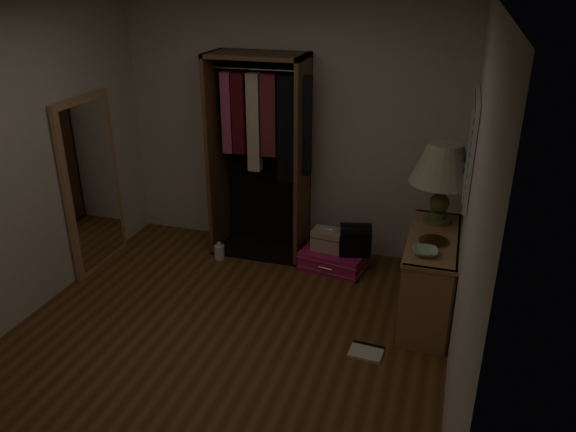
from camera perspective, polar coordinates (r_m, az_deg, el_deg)
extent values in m
plane|color=#583719|center=(4.59, -7.31, -13.38)|extent=(4.00, 4.00, 0.00)
cube|color=beige|center=(5.72, 0.25, 9.01)|extent=(3.50, 0.02, 2.60)
cube|color=beige|center=(3.60, 17.84, -1.26)|extent=(0.02, 4.00, 2.60)
cube|color=beige|center=(4.93, -27.08, 3.92)|extent=(0.02, 4.00, 2.60)
cube|color=silver|center=(4.46, 18.16, 6.90)|extent=(0.03, 0.96, 0.76)
cube|color=black|center=(4.46, 18.15, 6.90)|extent=(0.03, 0.90, 0.70)
cube|color=white|center=(4.56, 17.44, 3.19)|extent=(0.01, 0.88, 0.02)
cube|color=white|center=(4.53, 17.56, 4.11)|extent=(0.01, 0.88, 0.02)
cube|color=white|center=(4.51, 17.68, 5.04)|extent=(0.01, 0.88, 0.02)
cube|color=white|center=(4.48, 17.80, 5.98)|extent=(0.01, 0.88, 0.02)
cube|color=white|center=(4.46, 17.93, 6.93)|extent=(0.01, 0.88, 0.02)
cube|color=white|center=(4.44, 18.05, 7.88)|extent=(0.01, 0.88, 0.02)
cube|color=white|center=(4.42, 18.18, 8.85)|extent=(0.01, 0.88, 0.02)
cube|color=white|center=(4.40, 18.31, 9.83)|extent=(0.01, 0.88, 0.02)
cube|color=white|center=(4.39, 18.44, 10.81)|extent=(0.01, 0.88, 0.02)
cube|color=#9A6D4A|center=(4.45, 13.71, -9.35)|extent=(0.40, 0.03, 0.75)
cube|color=#9A6D4A|center=(5.38, 14.63, -3.33)|extent=(0.40, 0.03, 0.75)
cube|color=#9A6D4A|center=(5.07, 13.86, -9.15)|extent=(0.40, 1.04, 0.03)
cube|color=#9A6D4A|center=(4.82, 14.45, -4.03)|extent=(0.40, 1.04, 0.03)
cube|color=#9A6D4A|center=(4.75, 14.65, -2.27)|extent=(0.42, 1.12, 0.03)
cube|color=brown|center=(4.91, 16.43, -6.32)|extent=(0.02, 1.10, 0.75)
cube|color=#9A6D4A|center=(5.08, 14.68, -1.61)|extent=(0.36, 0.38, 0.13)
cube|color=gray|center=(4.59, 12.44, -10.39)|extent=(0.16, 0.04, 0.29)
cube|color=#4C3833|center=(4.64, 12.55, -10.24)|extent=(0.17, 0.04, 0.25)
cube|color=#B7AD99|center=(4.68, 12.52, -9.98)|extent=(0.16, 0.03, 0.26)
cube|color=brown|center=(4.71, 12.86, -9.91)|extent=(0.21, 0.03, 0.23)
cube|color=#3F4C59|center=(4.75, 12.61, -9.65)|extent=(0.16, 0.03, 0.22)
cube|color=gray|center=(4.78, 12.86, -9.36)|extent=(0.19, 0.04, 0.23)
cube|color=#59594C|center=(4.83, 12.78, -9.02)|extent=(0.17, 0.03, 0.23)
cube|color=#B2724C|center=(4.86, 13.18, -8.48)|extent=(0.22, 0.05, 0.28)
cube|color=beige|center=(4.91, 12.91, -7.99)|extent=(0.16, 0.05, 0.30)
cube|color=#332D38|center=(4.95, 13.26, -7.69)|extent=(0.21, 0.03, 0.30)
cube|color=gray|center=(4.99, 13.04, -7.43)|extent=(0.17, 0.05, 0.29)
cube|color=#4C3833|center=(5.05, 13.32, -7.42)|extent=(0.21, 0.05, 0.24)
cube|color=#B7AD99|center=(5.10, 13.20, -7.16)|extent=(0.18, 0.03, 0.23)
cube|color=brown|center=(5.13, 13.34, -6.70)|extent=(0.19, 0.03, 0.27)
cube|color=#3F4C59|center=(5.18, 13.50, -6.69)|extent=(0.22, 0.05, 0.22)
cube|color=gray|center=(5.23, 13.25, -6.28)|extent=(0.16, 0.05, 0.24)
cube|color=#59594C|center=(5.27, 13.50, -5.73)|extent=(0.19, 0.05, 0.29)
cube|color=#B2724C|center=(5.32, 13.47, -5.73)|extent=(0.18, 0.03, 0.24)
cube|color=beige|center=(5.36, 13.69, -5.50)|extent=(0.22, 0.04, 0.24)
cube|color=brown|center=(5.81, -7.22, 6.21)|extent=(0.04, 0.50, 2.05)
cube|color=brown|center=(5.51, 1.50, 5.42)|extent=(0.04, 0.50, 2.05)
cube|color=brown|center=(5.42, -3.21, 16.01)|extent=(0.95, 0.50, 0.04)
cube|color=black|center=(5.85, -2.18, 6.52)|extent=(0.95, 0.02, 2.05)
cube|color=black|center=(6.03, -2.77, -3.37)|extent=(0.95, 0.50, 0.02)
cylinder|color=white|center=(5.44, -3.17, 14.66)|extent=(0.87, 0.02, 0.02)
cube|color=#BF4C72|center=(5.61, -6.12, 10.38)|extent=(0.10, 0.12, 0.80)
cube|color=#590F19|center=(5.56, -4.87, 10.38)|extent=(0.12, 0.16, 0.79)
cube|color=beige|center=(5.53, -3.45, 9.40)|extent=(0.13, 0.10, 0.96)
cube|color=maroon|center=(5.46, -1.90, 10.15)|extent=(0.15, 0.11, 0.79)
cube|color=black|center=(5.44, -0.13, 8.76)|extent=(0.16, 0.12, 1.04)
cube|color=black|center=(5.38, 1.61, 9.10)|extent=(0.14, 0.10, 0.95)
cube|color=tan|center=(5.75, -19.31, 3.02)|extent=(0.05, 0.80, 1.70)
cube|color=silver|center=(5.74, -19.08, 3.00)|extent=(0.01, 0.68, 1.58)
cube|color=#CA1866|center=(5.66, 4.73, -4.34)|extent=(0.68, 0.54, 0.19)
cube|color=white|center=(5.69, 4.72, -4.81)|extent=(0.70, 0.56, 0.01)
cube|color=white|center=(5.64, 4.75, -3.87)|extent=(0.70, 0.56, 0.01)
cylinder|color=white|center=(5.48, 3.81, -5.35)|extent=(0.14, 0.04, 0.02)
cube|color=#BBA78F|center=(5.59, 4.08, -2.41)|extent=(0.32, 0.24, 0.21)
cube|color=brown|center=(5.57, 4.10, -2.01)|extent=(0.33, 0.24, 0.01)
cylinder|color=white|center=(5.54, 4.12, -1.37)|extent=(0.09, 0.02, 0.01)
cube|color=black|center=(5.52, 6.83, -2.74)|extent=(0.34, 0.26, 0.23)
cylinder|color=black|center=(5.47, 6.88, -1.67)|extent=(0.34, 0.26, 0.19)
cylinder|color=#4D5C2C|center=(5.04, 14.94, -0.30)|extent=(0.24, 0.24, 0.04)
cylinder|color=#4D5C2C|center=(5.02, 14.99, 0.17)|extent=(0.14, 0.14, 0.05)
sphere|color=#4D5C2C|center=(4.98, 15.12, 1.32)|extent=(0.17, 0.17, 0.17)
cylinder|color=#4D5C2C|center=(4.93, 15.29, 2.76)|extent=(0.06, 0.06, 0.10)
cone|color=beige|center=(4.86, 15.56, 5.17)|extent=(0.57, 0.57, 0.34)
cone|color=#E6EBCC|center=(4.86, 15.56, 5.17)|extent=(0.51, 0.51, 0.32)
cylinder|color=#A4733F|center=(4.66, 14.60, -2.49)|extent=(0.29, 0.29, 0.01)
imported|color=#A9C8A6|center=(4.43, 13.77, -3.55)|extent=(0.21, 0.21, 0.05)
cylinder|color=silver|center=(5.86, -6.98, -3.67)|extent=(0.14, 0.14, 0.15)
cylinder|color=silver|center=(5.82, -7.02, -2.85)|extent=(0.06, 0.06, 0.04)
cube|color=beige|center=(4.56, 7.96, -13.51)|extent=(0.27, 0.22, 0.02)
cube|color=black|center=(4.63, 8.21, -12.90)|extent=(0.26, 0.05, 0.02)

